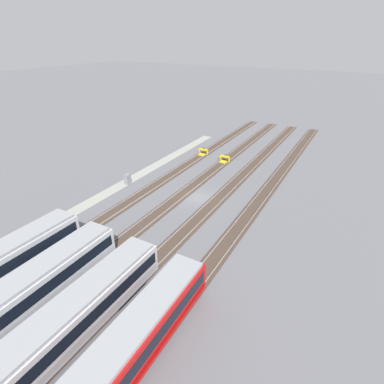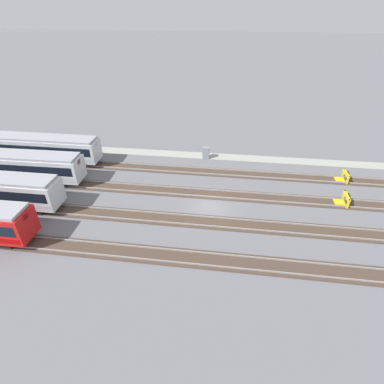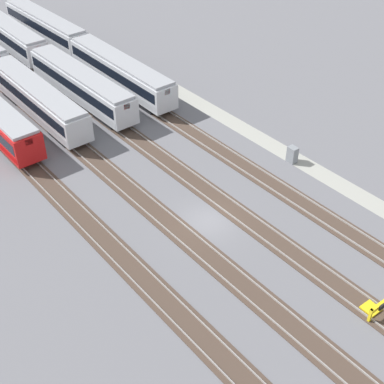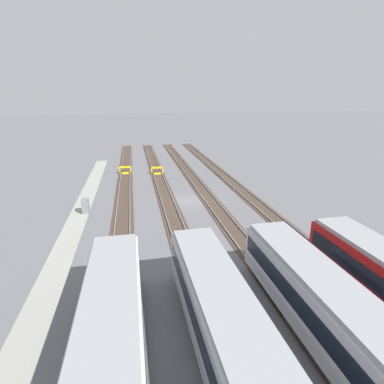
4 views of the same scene
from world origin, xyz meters
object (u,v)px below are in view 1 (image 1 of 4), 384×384
subway_car_front_row_centre (69,322)px  bumper_stop_nearest_track (203,152)px  subway_car_back_row_leftmost (123,356)px  bumper_stop_near_inner_track (224,159)px  subway_car_front_row_left_inner (24,295)px  electrical_cabinet (127,179)px

subway_car_front_row_centre → bumper_stop_nearest_track: (-40.27, -10.40, -1.53)m
subway_car_front_row_centre → bumper_stop_nearest_track: subway_car_front_row_centre is taller
subway_car_back_row_leftmost → bumper_stop_near_inner_track: size_ratio=8.98×
subway_car_front_row_left_inner → electrical_cabinet: bearing=-158.3°
bumper_stop_nearest_track → bumper_stop_near_inner_track: bearing=74.7°
bumper_stop_nearest_track → bumper_stop_near_inner_track: 5.35m
bumper_stop_nearest_track → subway_car_back_row_leftmost: bearing=21.1°
subway_car_back_row_leftmost → bumper_stop_nearest_track: subway_car_back_row_leftmost is taller
subway_car_front_row_left_inner → electrical_cabinet: subway_car_front_row_left_inner is taller
electrical_cabinet → bumper_stop_nearest_track: bearing=167.0°
subway_car_back_row_leftmost → subway_car_front_row_centre: bearing=-90.0°
subway_car_back_row_leftmost → electrical_cabinet: 30.15m
bumper_stop_nearest_track → electrical_cabinet: electrical_cabinet is taller
bumper_stop_near_inner_track → electrical_cabinet: size_ratio=1.25×
subway_car_front_row_left_inner → bumper_stop_near_inner_track: size_ratio=8.99×
bumper_stop_near_inner_track → electrical_cabinet: (15.89, -9.14, 0.29)m
bumper_stop_nearest_track → bumper_stop_near_inner_track: size_ratio=1.00×
subway_car_back_row_leftmost → bumper_stop_nearest_track: 43.18m
subway_car_front_row_left_inner → bumper_stop_near_inner_track: 38.89m
subway_car_front_row_left_inner → bumper_stop_near_inner_track: subway_car_front_row_left_inner is taller
subway_car_front_row_centre → bumper_stop_nearest_track: bearing=-165.5°
bumper_stop_near_inner_track → bumper_stop_nearest_track: bearing=-105.3°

